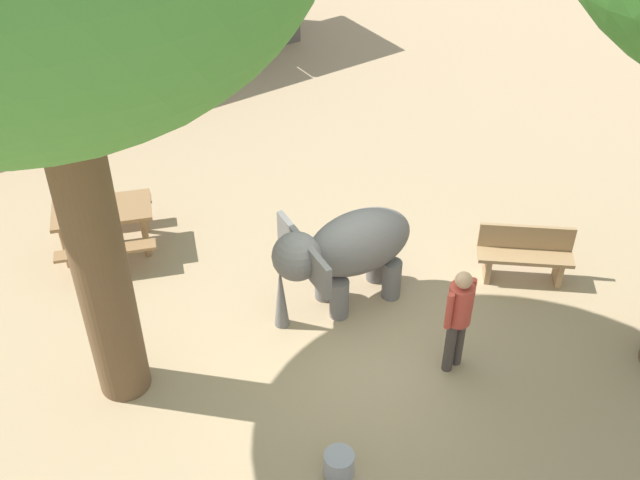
# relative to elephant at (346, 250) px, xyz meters

# --- Properties ---
(ground_plane) EXTENTS (60.00, 60.00, 0.00)m
(ground_plane) POSITION_rel_elephant_xyz_m (-0.33, -0.86, -0.96)
(ground_plane) COLOR tan
(elephant) EXTENTS (2.17, 1.46, 1.50)m
(elephant) POSITION_rel_elephant_xyz_m (0.00, 0.00, 0.00)
(elephant) COLOR slate
(elephant) RESTS_ON ground_plane
(person_handler) EXTENTS (0.51, 0.32, 1.62)m
(person_handler) POSITION_rel_elephant_xyz_m (0.46, -1.84, -0.01)
(person_handler) COLOR #3F3833
(person_handler) RESTS_ON ground_plane
(wooden_bench) EXTENTS (1.34, 1.20, 0.88)m
(wooden_bench) POSITION_rel_elephant_xyz_m (2.55, -1.04, -0.49)
(wooden_bench) COLOR #9E7A51
(wooden_bench) RESTS_ON ground_plane
(picnic_table_near) EXTENTS (1.93, 1.92, 0.78)m
(picnic_table_near) POSITION_rel_elephant_xyz_m (-2.40, 3.10, -0.37)
(picnic_table_near) COLOR olive
(picnic_table_near) RESTS_ON ground_plane
(market_stall_orange) EXTENTS (2.50, 2.50, 2.52)m
(market_stall_orange) POSITION_rel_elephant_xyz_m (-1.76, 9.00, 0.18)
(market_stall_orange) COLOR #59514C
(market_stall_orange) RESTS_ON ground_plane
(market_stall_teal) EXTENTS (2.50, 2.50, 2.52)m
(market_stall_teal) POSITION_rel_elephant_xyz_m (0.84, 9.00, 0.18)
(market_stall_teal) COLOR #59514C
(market_stall_teal) RESTS_ON ground_plane
(feed_bucket) EXTENTS (0.36, 0.36, 0.32)m
(feed_bucket) POSITION_rel_elephant_xyz_m (-1.76, -2.38, -0.80)
(feed_bucket) COLOR gray
(feed_bucket) RESTS_ON ground_plane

